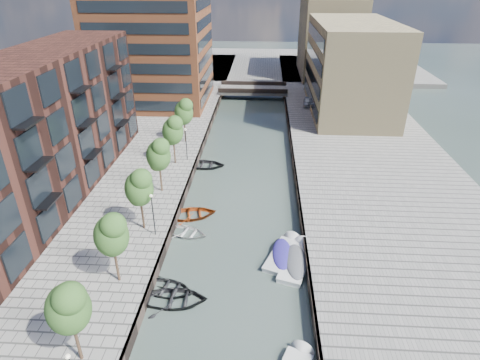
# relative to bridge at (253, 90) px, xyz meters

# --- Properties ---
(water) EXTENTS (300.00, 300.00, 0.00)m
(water) POSITION_rel_bridge_xyz_m (0.00, -32.00, -1.39)
(water) COLOR #38473F
(water) RESTS_ON ground
(quay_right) EXTENTS (20.00, 140.00, 1.00)m
(quay_right) POSITION_rel_bridge_xyz_m (16.00, -32.00, -0.89)
(quay_right) COLOR gray
(quay_right) RESTS_ON ground
(quay_wall_left) EXTENTS (0.25, 140.00, 1.00)m
(quay_wall_left) POSITION_rel_bridge_xyz_m (-6.10, -32.00, -0.89)
(quay_wall_left) COLOR #332823
(quay_wall_left) RESTS_ON ground
(quay_wall_right) EXTENTS (0.25, 140.00, 1.00)m
(quay_wall_right) POSITION_rel_bridge_xyz_m (6.10, -32.00, -0.89)
(quay_wall_right) COLOR #332823
(quay_wall_right) RESTS_ON ground
(far_closure) EXTENTS (80.00, 40.00, 1.00)m
(far_closure) POSITION_rel_bridge_xyz_m (0.00, 28.00, -0.89)
(far_closure) COLOR gray
(far_closure) RESTS_ON ground
(apartment_block) EXTENTS (8.00, 38.00, 14.00)m
(apartment_block) POSITION_rel_bridge_xyz_m (-20.00, -42.00, 6.61)
(apartment_block) COLOR #321813
(apartment_block) RESTS_ON quay_left
(tower) EXTENTS (18.00, 18.00, 30.00)m
(tower) POSITION_rel_bridge_xyz_m (-17.00, -7.00, 14.61)
(tower) COLOR brown
(tower) RESTS_ON quay_left
(tan_block_near) EXTENTS (12.00, 25.00, 14.00)m
(tan_block_near) POSITION_rel_bridge_xyz_m (16.00, -10.00, 6.61)
(tan_block_near) COLOR tan
(tan_block_near) RESTS_ON quay_right
(tan_block_far) EXTENTS (12.00, 20.00, 16.00)m
(tan_block_far) POSITION_rel_bridge_xyz_m (16.00, 16.00, 7.61)
(tan_block_far) COLOR tan
(tan_block_far) RESTS_ON quay_right
(bridge) EXTENTS (13.00, 6.00, 1.30)m
(bridge) POSITION_rel_bridge_xyz_m (0.00, 0.00, 0.00)
(bridge) COLOR gray
(bridge) RESTS_ON ground
(tree_1) EXTENTS (2.50, 2.50, 5.95)m
(tree_1) POSITION_rel_bridge_xyz_m (-8.50, -61.00, 3.92)
(tree_1) COLOR #382619
(tree_1) RESTS_ON quay_left
(tree_2) EXTENTS (2.50, 2.50, 5.95)m
(tree_2) POSITION_rel_bridge_xyz_m (-8.50, -54.00, 3.92)
(tree_2) COLOR #382619
(tree_2) RESTS_ON quay_left
(tree_3) EXTENTS (2.50, 2.50, 5.95)m
(tree_3) POSITION_rel_bridge_xyz_m (-8.50, -47.00, 3.92)
(tree_3) COLOR #382619
(tree_3) RESTS_ON quay_left
(tree_4) EXTENTS (2.50, 2.50, 5.95)m
(tree_4) POSITION_rel_bridge_xyz_m (-8.50, -40.00, 3.92)
(tree_4) COLOR #382619
(tree_4) RESTS_ON quay_left
(tree_5) EXTENTS (2.50, 2.50, 5.95)m
(tree_5) POSITION_rel_bridge_xyz_m (-8.50, -33.00, 3.92)
(tree_5) COLOR #382619
(tree_5) RESTS_ON quay_left
(tree_6) EXTENTS (2.50, 2.50, 5.95)m
(tree_6) POSITION_rel_bridge_xyz_m (-8.50, -26.00, 3.92)
(tree_6) COLOR #382619
(tree_6) RESTS_ON quay_left
(lamp_1) EXTENTS (0.24, 0.24, 4.12)m
(lamp_1) POSITION_rel_bridge_xyz_m (-7.20, -48.00, 2.12)
(lamp_1) COLOR black
(lamp_1) RESTS_ON quay_left
(lamp_2) EXTENTS (0.24, 0.24, 4.12)m
(lamp_2) POSITION_rel_bridge_xyz_m (-7.20, -32.00, 2.12)
(lamp_2) COLOR black
(lamp_2) RESTS_ON quay_left
(sloop_0) EXTENTS (5.04, 3.70, 1.01)m
(sloop_0) POSITION_rel_bridge_xyz_m (-4.02, -55.06, -1.39)
(sloop_0) COLOR black
(sloop_0) RESTS_ON ground
(sloop_1) EXTENTS (4.93, 3.96, 0.91)m
(sloop_1) POSITION_rel_bridge_xyz_m (-4.90, -53.96, -1.39)
(sloop_1) COLOR #232425
(sloop_1) RESTS_ON ground
(sloop_2) EXTENTS (5.72, 4.71, 1.03)m
(sloop_2) POSITION_rel_bridge_xyz_m (-4.74, -43.37, -1.39)
(sloop_2) COLOR #953710
(sloop_2) RESTS_ON ground
(sloop_3) EXTENTS (4.70, 3.90, 0.84)m
(sloop_3) POSITION_rel_bridge_xyz_m (-4.76, -46.41, -1.39)
(sloop_3) COLOR silver
(sloop_3) RESTS_ON ground
(sloop_4) EXTENTS (5.24, 3.79, 1.07)m
(sloop_4) POSITION_rel_bridge_xyz_m (-5.10, -31.90, -1.39)
(sloop_4) COLOR black
(sloop_4) RESTS_ON ground
(motorboat_3) EXTENTS (3.60, 5.59, 1.76)m
(motorboat_3) POSITION_rel_bridge_xyz_m (4.27, -48.91, -1.18)
(motorboat_3) COLOR silver
(motorboat_3) RESTS_ON ground
(motorboat_4) EXTENTS (3.49, 5.95, 1.88)m
(motorboat_4) POSITION_rel_bridge_xyz_m (5.35, -49.85, -1.16)
(motorboat_4) COLOR white
(motorboat_4) RESTS_ON ground
(car) EXTENTS (2.02, 4.20, 1.38)m
(car) POSITION_rel_bridge_xyz_m (9.83, -8.39, 0.30)
(car) COLOR #9E9FA2
(car) RESTS_ON quay_right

